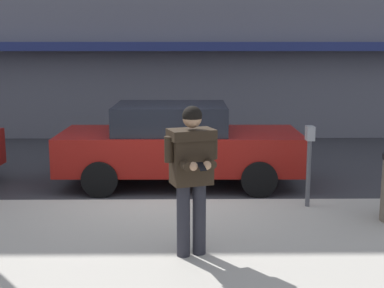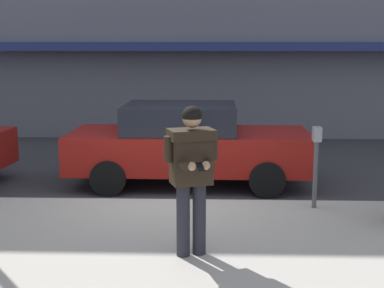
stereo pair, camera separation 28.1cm
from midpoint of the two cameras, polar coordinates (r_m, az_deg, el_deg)
The scene contains 6 objects.
ground_plane at distance 9.05m, azimuth -4.02°, elevation -6.41°, with size 80.00×80.00×0.00m, color #333338.
sidewalk at distance 6.35m, azimuth 3.75°, elevation -13.25°, with size 32.00×5.30×0.14m, color #A8A399.
curb_paint_line at distance 9.09m, azimuth 2.33°, elevation -6.29°, with size 28.00×0.12×0.01m, color silver.
parked_sedan_mid at distance 10.13m, azimuth -2.28°, elevation 0.03°, with size 4.52×1.96×1.54m.
man_texting_on_phone at distance 6.23m, azimuth -1.33°, elevation -2.24°, with size 0.62×0.65×1.81m.
parking_meter at distance 8.40m, azimuth 11.46°, elevation -1.09°, with size 0.12×0.18×1.27m.
Camera 1 is at (0.38, -8.65, 2.62)m, focal length 50.00 mm.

